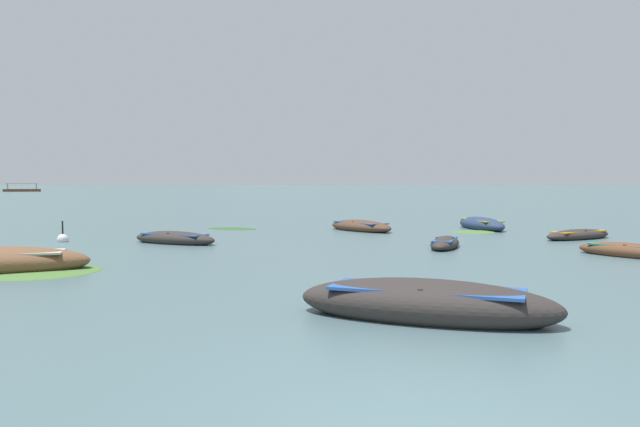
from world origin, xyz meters
TOP-DOWN VIEW (x-y plane):
  - ground_plane at (0.00, 1500.00)m, footprint 6000.00×6000.00m
  - mountain_1 at (-657.81, 1793.88)m, footprint 1287.76×1287.76m
  - mountain_2 at (60.35, 1798.73)m, footprint 948.07×948.07m
  - mountain_3 at (720.52, 1628.23)m, footprint 1171.53×1171.53m
  - rowboat_1 at (10.04, 18.32)m, footprint 3.65×2.68m
  - rowboat_2 at (0.94, 4.39)m, footprint 4.45×2.96m
  - rowboat_5 at (3.98, 15.31)m, footprint 1.92×3.17m
  - rowboat_8 at (1.93, 22.95)m, footprint 3.32×4.17m
  - rowboat_9 at (8.82, 12.46)m, footprint 2.51×3.22m
  - rowboat_10 at (-5.51, 17.17)m, footprint 3.62×2.73m
  - rowboat_12 at (7.85, 23.76)m, footprint 1.72×4.58m
  - ferry_0 at (-77.70, 171.32)m, footprint 10.29×6.85m
  - mooring_buoy at (-9.81, 17.97)m, footprint 0.42×0.42m
  - weed_patch_3 at (6.92, 21.78)m, footprint 2.33×2.33m
  - weed_patch_4 at (-4.13, 24.25)m, footprint 2.86×2.14m
  - weed_patch_5 at (-7.38, 9.99)m, footprint 3.82×3.88m

SIDE VIEW (x-z plane):
  - ground_plane at x=0.00m, z-range 0.00..0.00m
  - weed_patch_3 at x=6.92m, z-range -0.07..0.07m
  - weed_patch_4 at x=-4.13m, z-range -0.07..0.07m
  - weed_patch_5 at x=-7.38m, z-range -0.07..0.07m
  - mooring_buoy at x=-9.81m, z-range -0.36..0.55m
  - rowboat_5 at x=3.98m, z-range -0.09..0.38m
  - rowboat_1 at x=10.04m, z-range -0.09..0.39m
  - rowboat_9 at x=8.82m, z-range -0.10..0.42m
  - rowboat_10 at x=-5.51m, z-range -0.10..0.46m
  - rowboat_8 at x=1.93m, z-range -0.12..0.51m
  - rowboat_12 at x=7.85m, z-range -0.14..0.59m
  - rowboat_2 at x=0.94m, z-range -0.15..0.65m
  - ferry_0 at x=-77.70m, z-range -0.82..1.71m
  - mountain_2 at x=60.35m, z-range 0.00..222.37m
  - mountain_3 at x=720.52m, z-range 0.00..372.22m
  - mountain_1 at x=-657.81m, z-range 0.00..502.01m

